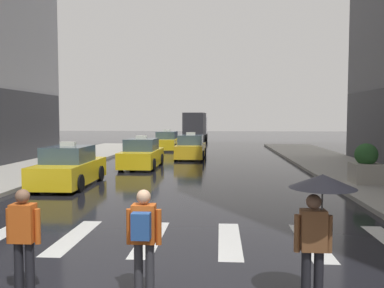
# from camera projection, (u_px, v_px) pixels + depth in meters

# --- Properties ---
(crosswalk_markings) EXTENTS (11.30, 2.80, 0.01)m
(crosswalk_markings) POSITION_uv_depth(u_px,v_px,m) (151.00, 238.00, 9.18)
(crosswalk_markings) COLOR silver
(crosswalk_markings) RESTS_ON ground
(taxi_lead) EXTENTS (1.98, 4.56, 1.80)m
(taxi_lead) POSITION_uv_depth(u_px,v_px,m) (69.00, 168.00, 16.28)
(taxi_lead) COLOR yellow
(taxi_lead) RESTS_ON ground
(taxi_second) EXTENTS (1.95, 4.55, 1.80)m
(taxi_second) POSITION_uv_depth(u_px,v_px,m) (142.00, 155.00, 22.26)
(taxi_second) COLOR yellow
(taxi_second) RESTS_ON ground
(taxi_third) EXTENTS (1.97, 4.56, 1.80)m
(taxi_third) POSITION_uv_depth(u_px,v_px,m) (191.00, 148.00, 27.32)
(taxi_third) COLOR gold
(taxi_third) RESTS_ON ground
(taxi_fourth) EXTENTS (2.00, 4.57, 1.80)m
(taxi_fourth) POSITION_uv_depth(u_px,v_px,m) (167.00, 142.00, 34.54)
(taxi_fourth) COLOR yellow
(taxi_fourth) RESTS_ON ground
(box_truck) EXTENTS (2.46, 7.60, 3.35)m
(box_truck) POSITION_uv_depth(u_px,v_px,m) (196.00, 126.00, 45.56)
(box_truck) COLOR #2D2D2D
(box_truck) RESTS_ON ground
(pedestrian_with_umbrella) EXTENTS (0.96, 0.96, 1.94)m
(pedestrian_with_umbrella) POSITION_uv_depth(u_px,v_px,m) (319.00, 203.00, 5.80)
(pedestrian_with_umbrella) COLOR black
(pedestrian_with_umbrella) RESTS_ON ground
(pedestrian_with_backpack) EXTENTS (0.55, 0.43, 1.65)m
(pedestrian_with_backpack) POSITION_uv_depth(u_px,v_px,m) (144.00, 234.00, 6.17)
(pedestrian_with_backpack) COLOR #333338
(pedestrian_with_backpack) RESTS_ON ground
(pedestrian_plain_coat) EXTENTS (0.55, 0.24, 1.65)m
(pedestrian_plain_coat) POSITION_uv_depth(u_px,v_px,m) (24.00, 234.00, 6.25)
(pedestrian_plain_coat) COLOR black
(pedestrian_plain_coat) RESTS_ON ground
(planter_mid_block) EXTENTS (1.10, 1.10, 1.60)m
(planter_mid_block) POSITION_uv_depth(u_px,v_px,m) (366.00, 165.00, 16.05)
(planter_mid_block) COLOR #A8A399
(planter_mid_block) RESTS_ON curb_right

